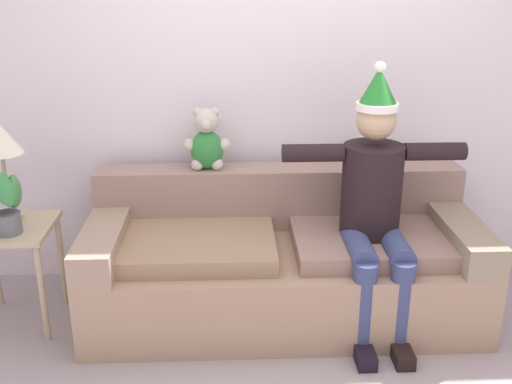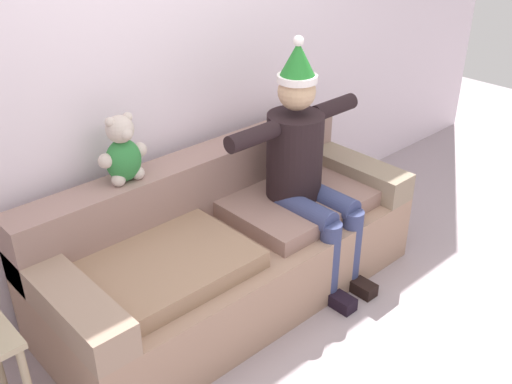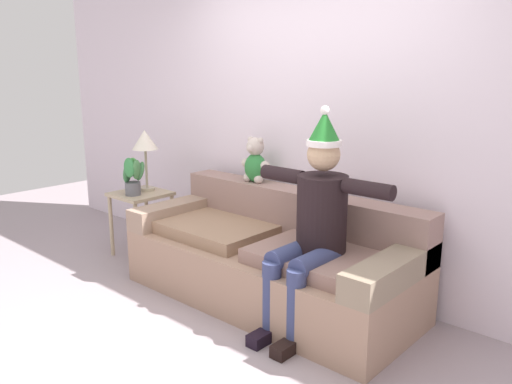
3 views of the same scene
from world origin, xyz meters
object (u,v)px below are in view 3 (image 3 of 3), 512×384
Objects in this scene: side_table at (141,204)px; couch at (272,259)px; potted_plant at (133,175)px; person_seated at (314,221)px; teddy_bear at (255,162)px; table_lamp at (145,143)px.

couch is at bearing 2.90° from side_table.
person_seated is at bearing 0.31° from potted_plant.
side_table is (-1.10, -0.38, -0.48)m from teddy_bear.
side_table is at bearing -161.04° from teddy_bear.
couch is 1.56m from side_table.
person_seated is at bearing -2.41° from side_table.
potted_plant is at bearing -72.83° from table_lamp.
person_seated is at bearing -26.39° from teddy_bear.
potted_plant is (-1.06, -0.48, -0.19)m from teddy_bear.
potted_plant is at bearing -179.69° from person_seated.
table_lamp is at bearing 101.89° from side_table.
teddy_bear is 1.16m from table_lamp.
couch is at bearing -0.59° from table_lamp.
couch is 3.95× the size of table_lamp.
couch is 0.85m from teddy_bear.
teddy_bear is at bearing 153.61° from person_seated.
teddy_bear reaches higher than couch.
teddy_bear is 1.26m from side_table.
table_lamp is at bearing 179.41° from couch.
person_seated is 1.07m from teddy_bear.
person_seated reaches higher than couch.
potted_plant is at bearing -173.38° from couch.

